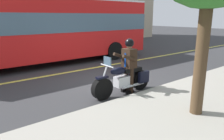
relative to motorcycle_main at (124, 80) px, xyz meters
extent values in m
plane|color=#333335|center=(-0.40, -1.50, -0.45)|extent=(80.00, 80.00, 0.00)
cube|color=#E5DB4C|center=(-0.40, -3.50, -0.45)|extent=(60.00, 0.16, 0.01)
cylinder|color=black|center=(0.85, -0.02, -0.12)|extent=(0.66, 0.21, 0.66)
cylinder|color=black|center=(-0.70, 0.01, -0.12)|extent=(0.66, 0.21, 0.66)
cube|color=silver|center=(0.05, 0.00, -0.03)|extent=(0.56, 0.29, 0.32)
ellipsoid|color=black|center=(0.25, -0.01, 0.33)|extent=(0.56, 0.29, 0.24)
cube|color=black|center=(-0.30, 0.00, 0.29)|extent=(0.70, 0.29, 0.12)
cube|color=black|center=(-0.65, 0.23, 0.03)|extent=(0.40, 0.13, 0.36)
cube|color=black|center=(-0.66, -0.21, 0.03)|extent=(0.40, 0.13, 0.36)
cylinder|color=silver|center=(0.83, -0.02, 0.15)|extent=(0.35, 0.06, 0.76)
cylinder|color=silver|center=(0.67, -0.01, 0.55)|extent=(0.05, 0.60, 0.04)
cube|color=black|center=(0.85, -0.02, 0.23)|extent=(0.36, 0.17, 0.06)
cylinder|color=silver|center=(-0.25, 0.16, -0.19)|extent=(0.90, 0.10, 0.08)
cube|color=slate|center=(0.65, -0.01, 0.67)|extent=(0.05, 0.32, 0.28)
cylinder|color=black|center=(-0.20, 0.12, -0.03)|extent=(0.14, 0.14, 0.84)
cube|color=black|center=(-0.14, 0.12, -0.40)|extent=(0.26, 0.11, 0.10)
cylinder|color=black|center=(-0.21, -0.12, -0.03)|extent=(0.14, 0.14, 0.84)
cube|color=black|center=(-0.15, -0.12, -0.40)|extent=(0.26, 0.11, 0.10)
cube|color=black|center=(-0.20, 0.00, 0.67)|extent=(0.33, 0.41, 0.60)
cube|color=navy|center=(-0.04, 0.00, 0.63)|extent=(0.03, 0.07, 0.44)
cylinder|color=black|center=(-0.02, 0.22, 0.73)|extent=(0.55, 0.11, 0.28)
cylinder|color=black|center=(-0.03, -0.22, 0.73)|extent=(0.55, 0.11, 0.28)
sphere|color=tan|center=(-0.20, 0.00, 1.10)|extent=(0.22, 0.22, 0.22)
sphere|color=black|center=(-0.20, 0.00, 1.15)|extent=(0.28, 0.28, 0.28)
cube|color=red|center=(-0.08, -5.71, 1.32)|extent=(11.00, 2.50, 2.85)
cube|color=slate|center=(-0.08, -5.71, 1.65)|extent=(11.04, 2.52, 0.90)
cylinder|color=black|center=(-3.28, -4.51, 0.05)|extent=(1.00, 0.30, 1.00)
cylinder|color=black|center=(-3.28, -6.91, 0.05)|extent=(1.00, 0.30, 1.00)
cylinder|color=#4C3823|center=(-0.20, 2.37, 1.04)|extent=(0.28, 0.28, 2.69)
cube|color=slate|center=(-13.22, -12.47, 1.55)|extent=(1.10, 0.06, 1.60)
cube|color=slate|center=(-8.29, -12.47, 1.55)|extent=(1.10, 0.06, 1.60)
cube|color=slate|center=(-3.36, -12.47, 1.55)|extent=(1.10, 0.06, 1.60)
camera|label=1|loc=(4.33, 4.82, 1.95)|focal=34.26mm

